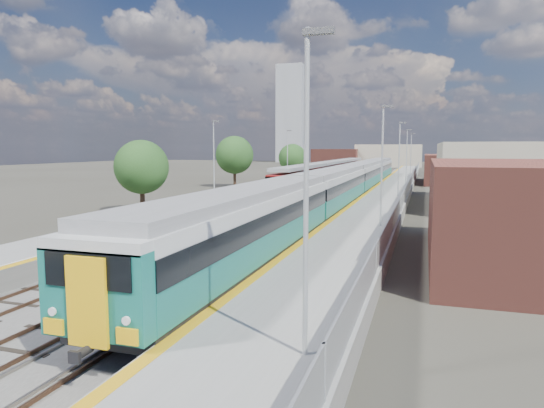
% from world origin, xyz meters
% --- Properties ---
extents(ground, '(320.00, 320.00, 0.00)m').
position_xyz_m(ground, '(0.00, 50.00, 0.00)').
color(ground, '#47443A').
rests_on(ground, ground).
extents(ballast_bed, '(10.50, 155.00, 0.06)m').
position_xyz_m(ballast_bed, '(-2.25, 52.50, 0.03)').
color(ballast_bed, '#565451').
rests_on(ballast_bed, ground).
extents(tracks, '(8.96, 160.00, 0.17)m').
position_xyz_m(tracks, '(-1.65, 54.18, 0.11)').
color(tracks, '#4C3323').
rests_on(tracks, ground).
extents(platform_right, '(4.70, 155.00, 8.52)m').
position_xyz_m(platform_right, '(5.28, 52.49, 0.54)').
color(platform_right, slate).
rests_on(platform_right, ground).
extents(platform_left, '(4.30, 155.00, 8.52)m').
position_xyz_m(platform_left, '(-9.05, 52.49, 0.52)').
color(platform_left, slate).
rests_on(platform_left, ground).
extents(buildings, '(72.00, 185.50, 40.00)m').
position_xyz_m(buildings, '(-18.12, 138.60, 10.70)').
color(buildings, brown).
rests_on(buildings, ground).
extents(green_train, '(3.08, 85.51, 3.39)m').
position_xyz_m(green_train, '(1.50, 43.56, 2.38)').
color(green_train, black).
rests_on(green_train, ground).
extents(red_train, '(2.88, 58.40, 3.64)m').
position_xyz_m(red_train, '(-5.50, 69.00, 2.15)').
color(red_train, black).
rests_on(red_train, ground).
extents(tree_a, '(4.89, 4.89, 6.63)m').
position_xyz_m(tree_a, '(-15.37, 29.59, 4.17)').
color(tree_a, '#382619').
rests_on(tree_a, ground).
extents(tree_b, '(5.69, 5.69, 7.71)m').
position_xyz_m(tree_b, '(-18.25, 59.22, 4.86)').
color(tree_b, '#382619').
rests_on(tree_b, ground).
extents(tree_c, '(4.89, 4.89, 6.63)m').
position_xyz_m(tree_c, '(-13.14, 73.65, 4.17)').
color(tree_c, '#382619').
rests_on(tree_c, ground).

